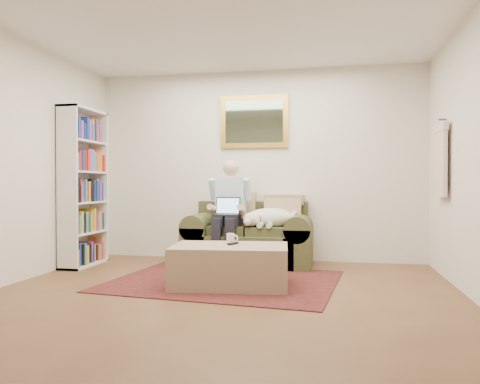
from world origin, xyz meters
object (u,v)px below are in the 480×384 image
(sofa, at_px, (249,243))
(bookshelf, at_px, (83,187))
(sleeping_dog, at_px, (270,218))
(laptop, at_px, (227,210))
(coffee_mug, at_px, (231,238))
(ottoman, at_px, (230,266))
(seated_man, at_px, (228,213))

(sofa, height_order, bookshelf, bookshelf)
(sleeping_dog, bearing_deg, laptop, -166.36)
(sleeping_dog, bearing_deg, coffee_mug, -105.28)
(sleeping_dog, height_order, ottoman, sleeping_dog)
(sofa, xyz_separation_m, ottoman, (0.04, -1.32, -0.07))
(laptop, height_order, ottoman, laptop)
(laptop, relative_size, sleeping_dog, 0.47)
(seated_man, height_order, laptop, seated_man)
(sofa, bearing_deg, sleeping_dog, -15.74)
(sofa, distance_m, bookshelf, 2.24)
(sleeping_dog, bearing_deg, sofa, 164.26)
(sleeping_dog, relative_size, bookshelf, 0.33)
(ottoman, bearing_deg, sofa, 91.69)
(sofa, xyz_separation_m, coffee_mug, (0.00, -1.13, 0.19))
(coffee_mug, xyz_separation_m, bookshelf, (-2.07, 0.67, 0.53))
(ottoman, bearing_deg, laptop, 104.23)
(seated_man, xyz_separation_m, ottoman, (0.28, -1.17, -0.47))
(sofa, bearing_deg, laptop, -138.98)
(seated_man, xyz_separation_m, coffee_mug, (0.25, -0.98, -0.21))
(bookshelf, bearing_deg, seated_man, 9.62)
(sofa, distance_m, sleeping_dog, 0.45)
(seated_man, height_order, bookshelf, bookshelf)
(seated_man, distance_m, bookshelf, 1.88)
(seated_man, bearing_deg, laptop, -90.00)
(laptop, distance_m, bookshelf, 1.87)
(sofa, relative_size, bookshelf, 0.81)
(sleeping_dog, xyz_separation_m, bookshelf, (-2.36, -0.38, 0.38))
(laptop, xyz_separation_m, coffee_mug, (0.25, -0.92, -0.24))
(sofa, relative_size, coffee_mug, 16.12)
(sleeping_dog, relative_size, coffee_mug, 6.64)
(seated_man, relative_size, bookshelf, 0.68)
(seated_man, height_order, sleeping_dog, seated_man)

